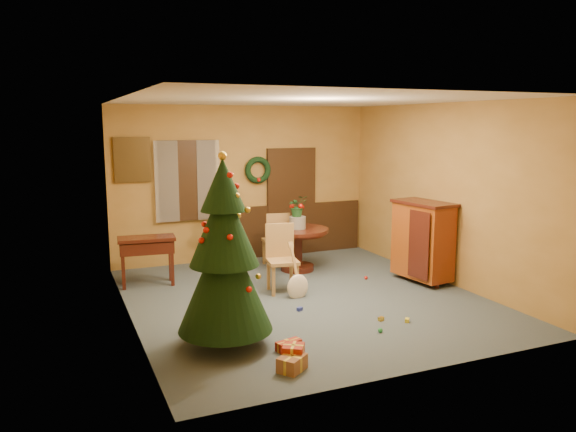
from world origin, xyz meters
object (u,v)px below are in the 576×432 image
writing_desk (147,249)px  dining_table (297,241)px  christmas_tree (224,256)px  chair_near (281,255)px  sideboard (423,239)px

writing_desk → dining_table: bearing=-2.1°
dining_table → christmas_tree: size_ratio=0.48×
chair_near → christmas_tree: bearing=-128.9°
dining_table → christmas_tree: bearing=-127.6°
chair_near → christmas_tree: size_ratio=0.46×
christmas_tree → sideboard: size_ratio=1.71×
writing_desk → christmas_tree: bearing=-81.5°
chair_near → sideboard: (2.31, -0.43, 0.15)m
chair_near → writing_desk: bearing=149.2°
chair_near → christmas_tree: 2.34m
chair_near → dining_table: bearing=54.6°
dining_table → christmas_tree: 3.58m
writing_desk → sideboard: sideboard is taller
christmas_tree → dining_table: bearing=52.4°
chair_near → christmas_tree: christmas_tree is taller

